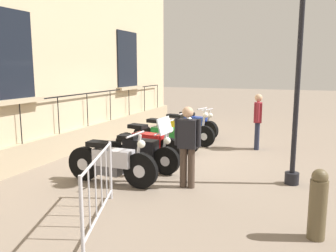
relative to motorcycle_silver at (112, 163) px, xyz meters
The scene contains 11 objects.
ground_plane 2.61m from the motorcycle_silver, 89.50° to the left, with size 60.00×60.00×0.00m, color gray.
motorcycle_silver is the anchor object (origin of this frame).
motorcycle_black 1.04m from the motorcycle_silver, 83.32° to the left, with size 2.00×0.73×1.27m.
motorcycle_red 1.99m from the motorcycle_silver, 94.06° to the left, with size 1.96×0.77×1.04m.
motorcycle_green 3.05m from the motorcycle_silver, 91.48° to the left, with size 2.13×0.72×1.14m.
motorcycle_yellow 4.10m from the motorcycle_silver, 88.26° to the left, with size 2.07×0.73×1.15m.
motorcycle_blue 5.21m from the motorcycle_silver, 88.87° to the left, with size 1.80×0.86×1.00m.
crowd_barrier 1.78m from the motorcycle_silver, 65.67° to the right, with size 0.73×1.87×1.05m.
bollard 3.92m from the motorcycle_silver, 14.26° to the right, with size 0.24×0.24×1.00m.
pedestrian_standing 1.59m from the motorcycle_silver, 14.07° to the left, with size 0.53×0.24×1.60m.
pedestrian_walking 4.80m from the motorcycle_silver, 61.21° to the left, with size 0.26×0.53×1.59m.
Camera 1 is at (3.54, -8.49, 2.35)m, focal length 37.45 mm.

